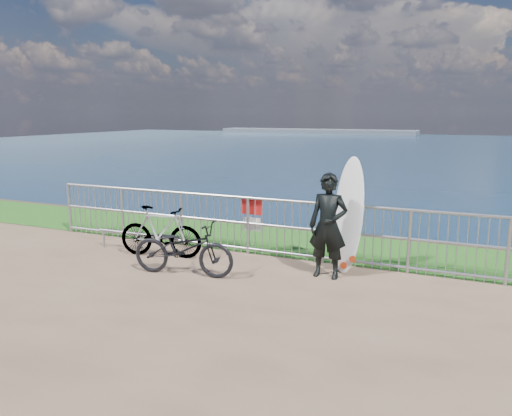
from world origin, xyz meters
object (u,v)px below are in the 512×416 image
at_px(bicycle_far, 160,232).
at_px(surfboard, 348,219).
at_px(bicycle_near, 183,248).
at_px(surfer, 328,226).

bearing_deg(bicycle_far, surfboard, -90.50).
xyz_separation_m(bicycle_near, bicycle_far, (-0.97, 0.75, 0.03)).
bearing_deg(surfboard, surfer, -115.68).
height_order(surfboard, bicycle_near, surfboard).
distance_m(surfboard, bicycle_far, 3.51).
bearing_deg(bicycle_far, surfer, -97.91).
bearing_deg(surfer, bicycle_near, -158.16).
relative_size(surfboard, bicycle_far, 1.22).
relative_size(surfer, surfboard, 0.88).
height_order(surfer, surfboard, surfboard).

